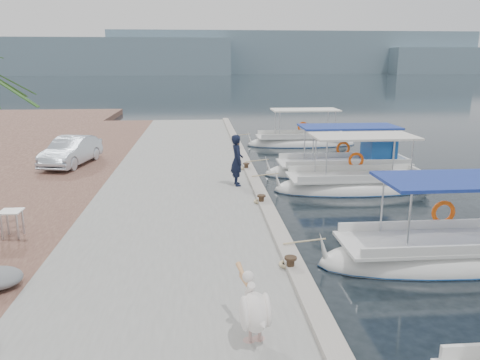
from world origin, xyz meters
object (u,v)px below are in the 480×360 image
fishing_caique_b (449,257)px  fishing_caique_c (356,187)px  fishing_caique_e (301,143)px  fisherman (237,160)px  fishing_caique_d (345,170)px  pelican (254,309)px  parked_car (71,151)px

fishing_caique_b → fishing_caique_c: 7.09m
fishing_caique_e → fisherman: bearing=-113.6°
fishing_caique_c → fishing_caique_e: 10.54m
fishing_caique_d → pelican: (-5.83, -13.69, 0.88)m
fishing_caique_e → pelican: bearing=-104.3°
fishing_caique_e → parked_car: size_ratio=1.75×
fishing_caique_b → fishing_caique_c: bearing=90.8°
pelican → parked_car: size_ratio=0.37×
fishing_caique_b → fishing_caique_e: 17.64m
fishing_caique_e → fishing_caique_b: bearing=-89.7°
fishing_caique_b → fishing_caique_d: bearing=88.3°
fishing_caique_c → fishing_caique_b: bearing=-89.2°
fishing_caique_d → fishing_caique_c: bearing=-98.0°
fishing_caique_c → fishing_caique_d: size_ratio=0.92×
fisherman → fishing_caique_b: bearing=-148.1°
fishing_caique_c → fishing_caique_d: bearing=82.0°
fishing_caique_b → fisherman: fisherman is taller
fishing_caique_e → fisherman: 12.37m
fishing_caique_c → fisherman: size_ratio=3.51×
fishing_caique_b → fishing_caique_e: bearing=90.3°
fishing_caique_b → fishing_caique_d: (0.29, 9.87, 0.06)m
fishing_caique_b → pelican: 6.79m
fishing_caique_b → fisherman: bearing=128.2°
fishing_caique_d → pelican: fishing_caique_d is taller
fishing_caique_e → parked_car: fishing_caique_e is taller
fishing_caique_e → pelican: 22.16m
fishing_caique_c → parked_car: fishing_caique_c is taller
fishing_caique_b → parked_car: size_ratio=1.80×
fishing_caique_b → parked_car: (-12.17, 10.57, 1.01)m
parked_car → pelican: bearing=-53.6°
fishing_caique_d → parked_car: size_ratio=1.89×
fisherman → parked_car: 8.32m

